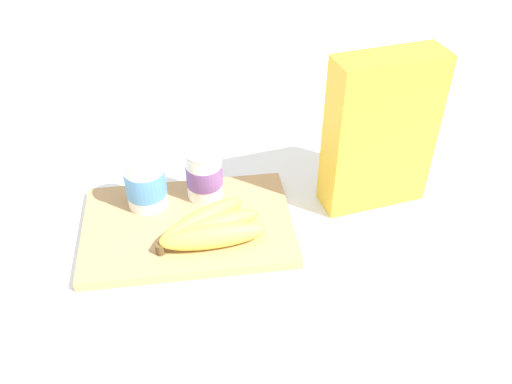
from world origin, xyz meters
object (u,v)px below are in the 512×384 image
at_px(cereal_box, 380,133).
at_px(banana_bunch, 209,228).
at_px(yogurt_cup_front, 145,181).
at_px(cutting_board, 188,226).
at_px(yogurt_cup_back, 204,174).

xyz_separation_m(cereal_box, banana_bunch, (-0.29, -0.08, -0.10)).
relative_size(cereal_box, yogurt_cup_front, 2.80).
xyz_separation_m(cutting_board, yogurt_cup_back, (0.03, 0.07, 0.05)).
distance_m(cereal_box, banana_bunch, 0.31).
distance_m(yogurt_cup_back, banana_bunch, 0.11).
distance_m(cutting_board, cereal_box, 0.35).
bearing_deg(yogurt_cup_back, cutting_board, -116.83).
relative_size(cutting_board, banana_bunch, 1.94).
xyz_separation_m(cutting_board, banana_bunch, (0.03, -0.04, 0.03)).
distance_m(cutting_board, yogurt_cup_front, 0.10).
distance_m(cereal_box, yogurt_cup_front, 0.39).
relative_size(yogurt_cup_front, banana_bunch, 0.55).
xyz_separation_m(yogurt_cup_back, banana_bunch, (-0.00, -0.11, -0.03)).
bearing_deg(banana_bunch, yogurt_cup_back, 89.12).
height_order(cereal_box, yogurt_cup_front, cereal_box).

